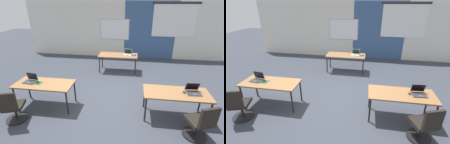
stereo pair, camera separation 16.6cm
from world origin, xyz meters
The scene contains 15 objects.
ground_plane centered at (0.00, 0.00, 0.00)m, with size 24.00×24.00×0.00m.
back_wall_assembly centered at (0.05, 4.20, 1.41)m, with size 10.00×0.27×2.80m.
desk_near_left centered at (-1.75, -0.60, 0.66)m, with size 1.60×0.70×0.72m.
desk_near_right centered at (1.75, -0.60, 0.66)m, with size 1.60×0.70×0.72m.
desk_far_center centered at (0.00, 2.20, 0.66)m, with size 1.60×0.70×0.72m.
laptop_near_right_end centered at (2.15, -0.55, 0.77)m, with size 0.35×0.32×0.23m.
mouse_near_right_end centered at (1.93, -0.59, 0.74)m, with size 0.07×0.11×0.03m.
chair_near_right_end centered at (2.13, -1.30, 0.38)m, with size 0.56×0.61×0.92m.
laptop_near_left_end centered at (-2.17, -0.56, 0.77)m, with size 0.36×0.30×0.24m.
mousepad_near_left_end centered at (-1.93, -0.61, 0.72)m, with size 0.22×0.19×0.00m.
mouse_near_left_end centered at (-1.93, -0.61, 0.74)m, with size 0.07×0.11×0.03m.
chair_near_left_end centered at (-2.20, -1.36, 0.38)m, with size 0.55×0.60×0.92m.
laptop_far_right centered at (0.40, 2.27, 0.77)m, with size 0.35×0.32×0.23m.
mousepad_far_right centered at (0.64, 2.22, 0.72)m, with size 0.22×0.19×0.00m.
mouse_far_right centered at (0.64, 2.22, 0.74)m, with size 0.08×0.11×0.03m.
Camera 2 is at (0.82, -4.23, 2.82)m, focal length 26.09 mm.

